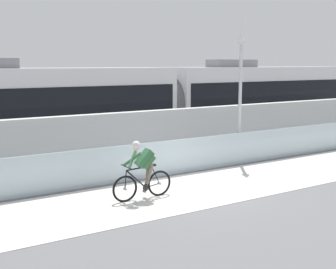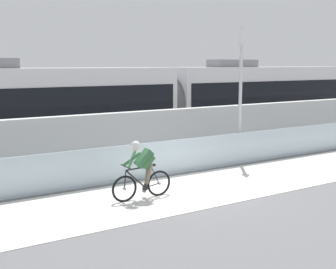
{
  "view_description": "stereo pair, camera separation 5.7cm",
  "coord_description": "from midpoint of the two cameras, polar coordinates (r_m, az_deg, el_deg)",
  "views": [
    {
      "loc": [
        -7.14,
        -10.06,
        3.61
      ],
      "look_at": [
        0.52,
        2.35,
        1.25
      ],
      "focal_mm": 46.85,
      "sensor_mm": 36.0,
      "label": 1
    },
    {
      "loc": [
        -7.09,
        -10.09,
        3.61
      ],
      "look_at": [
        0.52,
        2.35,
        1.25
      ],
      "focal_mm": 46.85,
      "sensor_mm": 36.0,
      "label": 2
    }
  ],
  "objects": [
    {
      "name": "tram_rail_far",
      "position": [
        19.36,
        -9.53,
        -1.67
      ],
      "size": [
        32.0,
        0.08,
        0.01
      ],
      "primitive_type": "cube",
      "color": "#595654",
      "rests_on": "ground"
    },
    {
      "name": "bike_path_deck",
      "position": [
        12.85,
        3.45,
        -7.11
      ],
      "size": [
        32.0,
        3.2,
        0.01
      ],
      "primitive_type": "cube",
      "color": "silver",
      "rests_on": "ground"
    },
    {
      "name": "concrete_barrier_wall",
      "position": [
        15.69,
        -4.2,
        -0.52
      ],
      "size": [
        32.0,
        0.36,
        1.94
      ],
      "primitive_type": "cube",
      "color": "silver",
      "rests_on": "ground"
    },
    {
      "name": "lamp_post_antenna",
      "position": [
        16.19,
        9.34,
        7.95
      ],
      "size": [
        0.28,
        0.28,
        5.2
      ],
      "color": "gray",
      "rests_on": "ground"
    },
    {
      "name": "tram",
      "position": [
        19.9,
        -0.31,
        4.24
      ],
      "size": [
        22.56,
        2.54,
        3.81
      ],
      "color": "silver",
      "rests_on": "ground"
    },
    {
      "name": "ground_plane",
      "position": [
        12.85,
        3.45,
        -7.13
      ],
      "size": [
        200.0,
        200.0,
        0.0
      ],
      "primitive_type": "plane",
      "color": "slate"
    },
    {
      "name": "cyclist_on_bike",
      "position": [
        11.77,
        -3.46,
        -4.72
      ],
      "size": [
        1.77,
        0.58,
        1.61
      ],
      "color": "black",
      "rests_on": "ground"
    },
    {
      "name": "tram_rail_near",
      "position": [
        18.07,
        -7.81,
        -2.41
      ],
      "size": [
        32.0,
        0.08,
        0.01
      ],
      "primitive_type": "cube",
      "color": "#595654",
      "rests_on": "ground"
    },
    {
      "name": "glass_parapet",
      "position": [
        14.22,
        -0.83,
        -3.15
      ],
      "size": [
        32.0,
        0.05,
        1.14
      ],
      "primitive_type": "cube",
      "color": "silver",
      "rests_on": "ground"
    }
  ]
}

